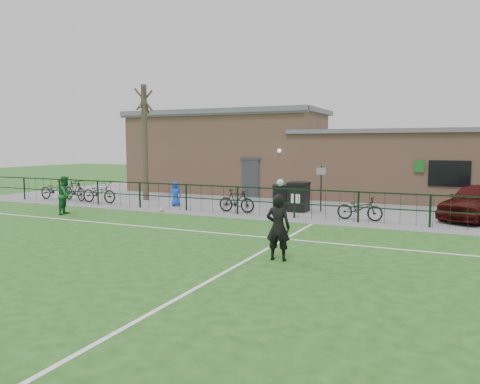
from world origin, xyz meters
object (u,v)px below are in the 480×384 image
at_px(wheelie_bin_right, 299,198).
at_px(bicycle_e, 360,208).
at_px(bicycle_d, 237,201).
at_px(spectator_child, 176,194).
at_px(wheelie_bin_left, 280,198).
at_px(outfield_player, 66,195).
at_px(bicycle_c, 99,193).
at_px(bicycle_a, 55,190).
at_px(bicycle_b, 75,190).
at_px(bare_tree, 145,143).
at_px(ball_ground, 162,210).
at_px(car_maroon, 478,201).
at_px(sign_post, 321,189).

height_order(wheelie_bin_right, bicycle_e, wheelie_bin_right).
xyz_separation_m(bicycle_d, spectator_child, (-3.49, 0.63, 0.09)).
xyz_separation_m(wheelie_bin_left, spectator_child, (-4.85, -1.14, 0.07)).
height_order(bicycle_e, outfield_player, outfield_player).
bearing_deg(wheelie_bin_left, bicycle_c, 170.23).
bearing_deg(bicycle_e, wheelie_bin_left, 69.25).
xyz_separation_m(bicycle_a, bicycle_b, (1.32, 0.07, 0.05)).
xyz_separation_m(bare_tree, bicycle_e, (11.45, -1.94, -2.52)).
relative_size(spectator_child, ball_ground, 5.32).
bearing_deg(bicycle_a, bare_tree, -67.34).
bearing_deg(car_maroon, spectator_child, -149.54).
bearing_deg(bicycle_b, bicycle_e, -75.59).
height_order(wheelie_bin_left, bicycle_d, wheelie_bin_left).
distance_m(bicycle_e, spectator_child, 8.73).
distance_m(sign_post, bicycle_b, 12.74).
xyz_separation_m(sign_post, ball_ground, (-6.26, -3.02, -0.91)).
distance_m(bicycle_c, bicycle_e, 12.87).
bearing_deg(wheelie_bin_left, bicycle_d, -147.84).
bearing_deg(spectator_child, bicycle_b, 165.20).
distance_m(wheelie_bin_left, ball_ground, 5.33).
distance_m(bicycle_b, bicycle_d, 9.41).
height_order(bare_tree, wheelie_bin_left, bare_tree).
xyz_separation_m(wheelie_bin_right, bicycle_d, (-2.34, -1.40, -0.10)).
bearing_deg(outfield_player, bicycle_a, 32.04).
bearing_deg(spectator_child, bicycle_e, -21.96).
height_order(bicycle_a, outfield_player, outfield_player).
height_order(wheelie_bin_left, bicycle_c, bicycle_c).
bearing_deg(wheelie_bin_left, bare_tree, 157.65).
xyz_separation_m(wheelie_bin_right, bicycle_e, (2.87, -1.31, -0.14)).
height_order(bare_tree, bicycle_a, bare_tree).
height_order(car_maroon, ball_ground, car_maroon).
distance_m(bare_tree, bicycle_d, 7.02).
bearing_deg(car_maroon, wheelie_bin_left, -153.74).
bearing_deg(bicycle_b, bicycle_a, 108.12).
relative_size(bare_tree, ball_ground, 27.49).
bearing_deg(wheelie_bin_right, wheelie_bin_left, 158.19).
distance_m(bare_tree, bicycle_c, 3.45).
bearing_deg(ball_ground, spectator_child, 103.86).
relative_size(wheelie_bin_left, bicycle_b, 0.54).
bearing_deg(bicycle_d, ball_ground, 110.52).
relative_size(bicycle_b, bicycle_d, 1.13).
relative_size(bare_tree, bicycle_a, 3.07).
bearing_deg(spectator_child, wheelie_bin_right, -10.89).
bearing_deg(sign_post, outfield_player, -151.70).
bearing_deg(car_maroon, bicycle_e, -130.22).
distance_m(wheelie_bin_right, ball_ground, 6.01).
height_order(sign_post, spectator_child, sign_post).
bearing_deg(ball_ground, bicycle_d, 21.82).
relative_size(bare_tree, bicycle_c, 3.06).
bearing_deg(wheelie_bin_right, ball_ground, -155.32).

